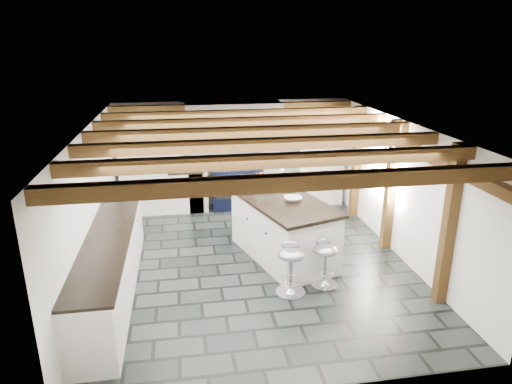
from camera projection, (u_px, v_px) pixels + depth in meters
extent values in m
plane|color=black|center=(254.00, 262.00, 7.66)|extent=(6.00, 6.00, 0.00)
plane|color=white|center=(232.00, 153.00, 10.10)|extent=(5.00, 0.00, 5.00)
plane|color=white|center=(91.00, 206.00, 6.91)|extent=(0.00, 6.00, 6.00)
plane|color=white|center=(400.00, 189.00, 7.68)|extent=(0.00, 6.00, 6.00)
plane|color=white|center=(254.00, 126.00, 6.93)|extent=(6.00, 6.00, 0.00)
cube|color=white|center=(197.00, 167.00, 9.76)|extent=(0.40, 0.60, 1.90)
cube|color=white|center=(270.00, 164.00, 10.00)|extent=(0.40, 0.60, 1.90)
cube|color=brown|center=(233.00, 117.00, 9.55)|extent=(2.10, 0.65, 0.18)
cube|color=white|center=(233.00, 110.00, 9.50)|extent=(2.00, 0.60, 0.31)
cube|color=black|center=(235.00, 117.00, 9.23)|extent=(1.00, 0.03, 0.22)
cube|color=silver|center=(235.00, 117.00, 9.22)|extent=(0.90, 0.01, 0.14)
cube|color=white|center=(152.00, 167.00, 9.60)|extent=(1.30, 0.58, 2.00)
cube|color=white|center=(319.00, 159.00, 10.16)|extent=(1.00, 0.58, 2.00)
cube|color=white|center=(111.00, 265.00, 6.62)|extent=(0.60, 3.80, 0.88)
cube|color=black|center=(108.00, 236.00, 6.47)|extent=(0.64, 3.80, 0.04)
cube|color=white|center=(187.00, 190.00, 9.88)|extent=(0.70, 0.60, 0.88)
cube|color=black|center=(185.00, 170.00, 9.74)|extent=(0.74, 0.64, 0.04)
cube|color=brown|center=(401.00, 143.00, 7.41)|extent=(0.15, 5.80, 0.14)
plane|color=white|center=(386.00, 158.00, 8.11)|extent=(0.00, 0.90, 0.90)
cube|color=brown|center=(295.00, 182.00, 4.52)|extent=(5.00, 0.16, 0.16)
cube|color=brown|center=(277.00, 160.00, 5.33)|extent=(5.00, 0.16, 0.16)
cube|color=brown|center=(264.00, 144.00, 6.14)|extent=(5.00, 0.16, 0.16)
cube|color=brown|center=(254.00, 132.00, 6.95)|extent=(5.00, 0.16, 0.16)
cube|color=brown|center=(246.00, 122.00, 7.76)|extent=(5.00, 0.16, 0.16)
cube|color=brown|center=(239.00, 114.00, 8.57)|extent=(5.00, 0.16, 0.16)
cube|color=brown|center=(234.00, 108.00, 9.38)|extent=(5.00, 0.16, 0.16)
cube|color=brown|center=(449.00, 226.00, 6.17)|extent=(0.15, 0.15, 2.30)
cube|color=brown|center=(391.00, 186.00, 7.85)|extent=(0.15, 0.15, 2.30)
cube|color=brown|center=(356.00, 162.00, 9.35)|extent=(0.15, 0.15, 2.30)
cylinder|color=black|center=(283.00, 149.00, 7.07)|extent=(0.01, 0.01, 0.56)
cylinder|color=white|center=(283.00, 170.00, 7.17)|extent=(0.09, 0.09, 0.22)
cylinder|color=black|center=(282.00, 145.00, 7.35)|extent=(0.01, 0.01, 0.56)
cylinder|color=white|center=(282.00, 165.00, 7.46)|extent=(0.09, 0.09, 0.22)
cylinder|color=black|center=(281.00, 141.00, 7.64)|extent=(0.01, 0.01, 0.56)
cylinder|color=white|center=(281.00, 160.00, 7.75)|extent=(0.09, 0.09, 0.22)
cube|color=black|center=(235.00, 187.00, 10.02)|extent=(1.00, 0.60, 0.90)
ellipsoid|color=silver|center=(223.00, 167.00, 9.83)|extent=(0.28, 0.28, 0.11)
ellipsoid|color=silver|center=(246.00, 166.00, 9.91)|extent=(0.28, 0.28, 0.11)
cylinder|color=silver|center=(236.00, 175.00, 9.61)|extent=(0.95, 0.03, 0.03)
cube|color=black|center=(225.00, 192.00, 9.70)|extent=(0.35, 0.02, 0.30)
cube|color=black|center=(248.00, 191.00, 9.78)|extent=(0.35, 0.02, 0.30)
cube|color=white|center=(283.00, 230.00, 7.70)|extent=(1.56, 2.21, 0.98)
cube|color=black|center=(284.00, 201.00, 7.53)|extent=(1.67, 2.32, 0.06)
imported|color=white|center=(259.00, 186.00, 7.89)|extent=(0.26, 0.26, 0.21)
ellipsoid|color=red|center=(259.00, 176.00, 7.83)|extent=(0.22, 0.22, 0.13)
cylinder|color=white|center=(281.00, 186.00, 7.89)|extent=(0.13, 0.13, 0.20)
imported|color=white|center=(293.00, 199.00, 7.47)|extent=(0.36, 0.36, 0.07)
cylinder|color=white|center=(296.00, 193.00, 7.67)|extent=(0.06, 0.06, 0.11)
cylinder|color=white|center=(296.00, 190.00, 7.65)|extent=(0.24, 0.24, 0.02)
cylinder|color=beige|center=(296.00, 187.00, 7.64)|extent=(0.19, 0.19, 0.08)
cylinder|color=silver|center=(324.00, 284.00, 6.93)|extent=(0.41, 0.41, 0.03)
cone|color=silver|center=(324.00, 282.00, 6.92)|extent=(0.19, 0.19, 0.07)
cylinder|color=silver|center=(325.00, 267.00, 6.84)|extent=(0.05, 0.05, 0.51)
torus|color=silver|center=(325.00, 272.00, 6.86)|extent=(0.26, 0.26, 0.02)
ellipsoid|color=#989BA6|center=(326.00, 250.00, 6.74)|extent=(0.45, 0.45, 0.17)
ellipsoid|color=#989BA6|center=(323.00, 242.00, 6.79)|extent=(0.28, 0.16, 0.14)
cylinder|color=silver|center=(290.00, 292.00, 6.72)|extent=(0.44, 0.44, 0.03)
cone|color=silver|center=(290.00, 290.00, 6.70)|extent=(0.20, 0.20, 0.08)
cylinder|color=silver|center=(291.00, 273.00, 6.61)|extent=(0.05, 0.05, 0.55)
torus|color=silver|center=(291.00, 279.00, 6.64)|extent=(0.28, 0.28, 0.02)
ellipsoid|color=#989BA6|center=(291.00, 254.00, 6.52)|extent=(0.50, 0.50, 0.18)
ellipsoid|color=#989BA6|center=(292.00, 245.00, 6.58)|extent=(0.30, 0.19, 0.15)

